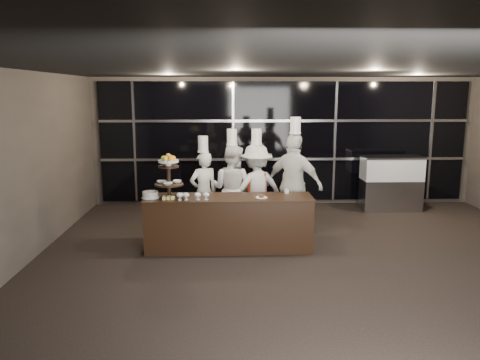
{
  "coord_description": "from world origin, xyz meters",
  "views": [
    {
      "loc": [
        -1.36,
        -6.01,
        2.67
      ],
      "look_at": [
        -1.13,
        2.0,
        1.15
      ],
      "focal_mm": 35.0,
      "sensor_mm": 36.0,
      "label": 1
    }
  ],
  "objects_px": {
    "display_case": "(391,180)",
    "chef_a": "(204,191)",
    "buffet_counter": "(229,223)",
    "display_stand": "(169,173)",
    "layer_cake": "(150,195)",
    "chef_b": "(232,188)",
    "chef_c": "(256,188)",
    "chef_d": "(294,184)"
  },
  "relations": [
    {
      "from": "display_case",
      "to": "chef_d",
      "type": "distance_m",
      "value": 3.09
    },
    {
      "from": "display_stand",
      "to": "layer_cake",
      "type": "distance_m",
      "value": 0.48
    },
    {
      "from": "display_case",
      "to": "chef_a",
      "type": "height_order",
      "value": "chef_a"
    },
    {
      "from": "buffet_counter",
      "to": "chef_b",
      "type": "xyz_separation_m",
      "value": [
        0.07,
        1.0,
        0.39
      ]
    },
    {
      "from": "chef_d",
      "to": "display_case",
      "type": "bearing_deg",
      "value": 36.19
    },
    {
      "from": "chef_c",
      "to": "chef_d",
      "type": "height_order",
      "value": "chef_d"
    },
    {
      "from": "chef_c",
      "to": "display_case",
      "type": "bearing_deg",
      "value": 26.85
    },
    {
      "from": "chef_a",
      "to": "buffet_counter",
      "type": "bearing_deg",
      "value": -65.3
    },
    {
      "from": "chef_b",
      "to": "display_case",
      "type": "bearing_deg",
      "value": 23.69
    },
    {
      "from": "chef_b",
      "to": "chef_c",
      "type": "height_order",
      "value": "chef_c"
    },
    {
      "from": "display_case",
      "to": "chef_a",
      "type": "relative_size",
      "value": 0.72
    },
    {
      "from": "chef_b",
      "to": "chef_a",
      "type": "bearing_deg",
      "value": 177.49
    },
    {
      "from": "layer_cake",
      "to": "chef_c",
      "type": "xyz_separation_m",
      "value": [
        1.84,
        1.04,
        -0.12
      ]
    },
    {
      "from": "chef_a",
      "to": "layer_cake",
      "type": "bearing_deg",
      "value": -127.89
    },
    {
      "from": "display_stand",
      "to": "buffet_counter",
      "type": "bearing_deg",
      "value": 0.01
    },
    {
      "from": "display_stand",
      "to": "chef_b",
      "type": "xyz_separation_m",
      "value": [
        1.07,
        1.0,
        -0.48
      ]
    },
    {
      "from": "display_stand",
      "to": "chef_a",
      "type": "bearing_deg",
      "value": 62.79
    },
    {
      "from": "layer_cake",
      "to": "buffet_counter",
      "type": "bearing_deg",
      "value": 2.19
    },
    {
      "from": "buffet_counter",
      "to": "display_case",
      "type": "bearing_deg",
      "value": 35.04
    },
    {
      "from": "chef_a",
      "to": "chef_b",
      "type": "bearing_deg",
      "value": -2.51
    },
    {
      "from": "layer_cake",
      "to": "chef_c",
      "type": "height_order",
      "value": "chef_c"
    },
    {
      "from": "buffet_counter",
      "to": "display_stand",
      "type": "relative_size",
      "value": 3.81
    },
    {
      "from": "display_stand",
      "to": "chef_d",
      "type": "bearing_deg",
      "value": 19.39
    },
    {
      "from": "display_case",
      "to": "chef_c",
      "type": "xyz_separation_m",
      "value": [
        -3.18,
        -1.61,
        0.17
      ]
    },
    {
      "from": "buffet_counter",
      "to": "chef_b",
      "type": "distance_m",
      "value": 1.08
    },
    {
      "from": "chef_c",
      "to": "chef_d",
      "type": "bearing_deg",
      "value": -16.73
    },
    {
      "from": "chef_d",
      "to": "chef_a",
      "type": "bearing_deg",
      "value": 171.78
    },
    {
      "from": "display_stand",
      "to": "display_case",
      "type": "distance_m",
      "value": 5.41
    },
    {
      "from": "chef_a",
      "to": "display_case",
      "type": "bearing_deg",
      "value": 20.61
    },
    {
      "from": "chef_a",
      "to": "chef_d",
      "type": "bearing_deg",
      "value": -8.22
    },
    {
      "from": "buffet_counter",
      "to": "chef_d",
      "type": "distance_m",
      "value": 1.54
    },
    {
      "from": "layer_cake",
      "to": "chef_b",
      "type": "xyz_separation_m",
      "value": [
        1.38,
        1.05,
        -0.12
      ]
    },
    {
      "from": "display_stand",
      "to": "chef_a",
      "type": "xyz_separation_m",
      "value": [
        0.53,
        1.03,
        -0.53
      ]
    },
    {
      "from": "display_case",
      "to": "chef_d",
      "type": "height_order",
      "value": "chef_d"
    },
    {
      "from": "chef_c",
      "to": "chef_b",
      "type": "bearing_deg",
      "value": 178.41
    },
    {
      "from": "layer_cake",
      "to": "chef_d",
      "type": "relative_size",
      "value": 0.14
    },
    {
      "from": "display_case",
      "to": "layer_cake",
      "type": "bearing_deg",
      "value": -152.17
    },
    {
      "from": "layer_cake",
      "to": "chef_a",
      "type": "height_order",
      "value": "chef_a"
    },
    {
      "from": "chef_a",
      "to": "chef_d",
      "type": "xyz_separation_m",
      "value": [
        1.7,
        -0.24,
        0.16
      ]
    },
    {
      "from": "buffet_counter",
      "to": "chef_c",
      "type": "xyz_separation_m",
      "value": [
        0.53,
        0.99,
        0.39
      ]
    },
    {
      "from": "layer_cake",
      "to": "display_case",
      "type": "bearing_deg",
      "value": 27.83
    },
    {
      "from": "chef_b",
      "to": "chef_d",
      "type": "xyz_separation_m",
      "value": [
        1.15,
        -0.22,
        0.12
      ]
    }
  ]
}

